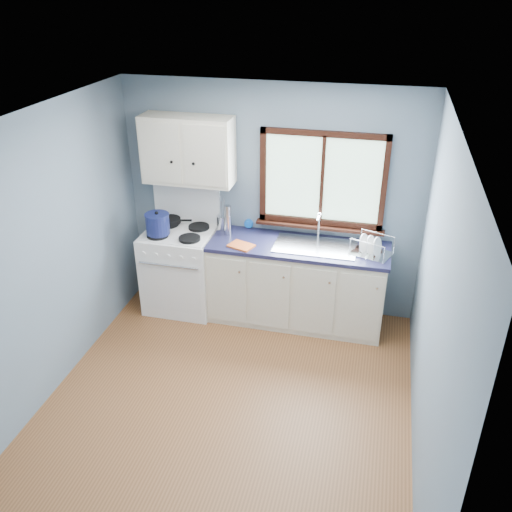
% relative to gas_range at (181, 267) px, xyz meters
% --- Properties ---
extents(floor, '(3.20, 3.60, 0.02)m').
position_rel_gas_range_xyz_m(floor, '(0.95, -1.47, -0.50)').
color(floor, brown).
rests_on(floor, ground).
extents(ceiling, '(3.20, 3.60, 0.02)m').
position_rel_gas_range_xyz_m(ceiling, '(0.95, -1.47, 2.02)').
color(ceiling, white).
rests_on(ceiling, wall_back).
extents(wall_back, '(3.20, 0.02, 2.50)m').
position_rel_gas_range_xyz_m(wall_back, '(0.95, 0.34, 0.76)').
color(wall_back, slate).
rests_on(wall_back, ground).
extents(wall_front, '(3.20, 0.02, 2.50)m').
position_rel_gas_range_xyz_m(wall_front, '(0.95, -3.28, 0.76)').
color(wall_front, slate).
rests_on(wall_front, ground).
extents(wall_left, '(0.02, 3.60, 2.50)m').
position_rel_gas_range_xyz_m(wall_left, '(-0.66, -1.47, 0.76)').
color(wall_left, slate).
rests_on(wall_left, ground).
extents(wall_right, '(0.02, 3.60, 2.50)m').
position_rel_gas_range_xyz_m(wall_right, '(2.56, -1.47, 0.76)').
color(wall_right, slate).
rests_on(wall_right, ground).
extents(gas_range, '(0.76, 0.69, 1.36)m').
position_rel_gas_range_xyz_m(gas_range, '(0.00, 0.00, 0.00)').
color(gas_range, white).
rests_on(gas_range, floor).
extents(base_cabinets, '(1.85, 0.60, 0.88)m').
position_rel_gas_range_xyz_m(base_cabinets, '(1.31, 0.02, -0.08)').
color(base_cabinets, beige).
rests_on(base_cabinets, floor).
extents(countertop, '(1.89, 0.64, 0.04)m').
position_rel_gas_range_xyz_m(countertop, '(1.31, 0.02, 0.41)').
color(countertop, '#151632').
rests_on(countertop, base_cabinets).
extents(sink, '(0.84, 0.46, 0.44)m').
position_rel_gas_range_xyz_m(sink, '(1.49, 0.02, 0.37)').
color(sink, silver).
rests_on(sink, countertop).
extents(window, '(1.36, 0.10, 1.03)m').
position_rel_gas_range_xyz_m(window, '(1.48, 0.30, 0.98)').
color(window, '#9EC6A8').
rests_on(window, wall_back).
extents(upper_cabinets, '(0.95, 0.35, 0.70)m').
position_rel_gas_range_xyz_m(upper_cabinets, '(0.10, 0.15, 1.31)').
color(upper_cabinets, beige).
rests_on(upper_cabinets, wall_back).
extents(skillet, '(0.39, 0.30, 0.05)m').
position_rel_gas_range_xyz_m(skillet, '(-0.16, 0.15, 0.49)').
color(skillet, black).
rests_on(skillet, gas_range).
extents(stockpot, '(0.31, 0.31, 0.25)m').
position_rel_gas_range_xyz_m(stockpot, '(-0.18, -0.14, 0.58)').
color(stockpot, '#151B4F').
rests_on(stockpot, gas_range).
extents(utensil_crock, '(0.15, 0.15, 0.41)m').
position_rel_gas_range_xyz_m(utensil_crock, '(0.44, 0.19, 0.51)').
color(utensil_crock, silver).
rests_on(utensil_crock, countertop).
extents(thermos, '(0.10, 0.10, 0.33)m').
position_rel_gas_range_xyz_m(thermos, '(0.53, 0.09, 0.59)').
color(thermos, silver).
rests_on(thermos, countertop).
extents(soap_bottle, '(0.11, 0.11, 0.26)m').
position_rel_gas_range_xyz_m(soap_bottle, '(0.71, 0.27, 0.56)').
color(soap_bottle, blue).
rests_on(soap_bottle, countertop).
extents(dish_towel, '(0.29, 0.25, 0.02)m').
position_rel_gas_range_xyz_m(dish_towel, '(0.74, -0.16, 0.44)').
color(dish_towel, '#D55C26').
rests_on(dish_towel, countertop).
extents(dish_rack, '(0.45, 0.40, 0.20)m').
position_rel_gas_range_xyz_m(dish_rack, '(2.05, -0.02, 0.48)').
color(dish_rack, silver).
rests_on(dish_rack, countertop).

